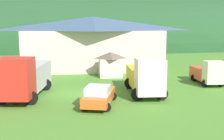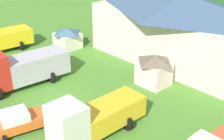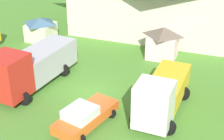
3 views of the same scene
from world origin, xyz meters
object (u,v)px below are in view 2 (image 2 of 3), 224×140
Objects in this scene: depot_building at (180,27)px; service_pickup_orange at (21,120)px; play_shed_pink at (154,69)px; crane_truck_red at (18,68)px; play_shed_cream at (68,38)px; heavy_rig_striped at (92,118)px.

depot_building is 3.81× the size of service_pickup_orange.
play_shed_pink reaches higher than service_pickup_orange.
crane_truck_red is (-8.44, -9.25, 0.29)m from play_shed_pink.
play_shed_pink is (13.08, 0.20, 0.28)m from play_shed_cream.
play_shed_pink is 9.72m from heavy_rig_striped.
play_shed_pink is (1.79, -6.23, -2.24)m from depot_building.
depot_building reaches higher than play_shed_pink.
depot_building reaches higher than heavy_rig_striped.
service_pickup_orange is at bearing -91.37° from depot_building.
service_pickup_orange is at bearing -100.03° from play_shed_pink.
crane_truck_red is 7.14m from service_pickup_orange.
service_pickup_orange is (6.20, -3.40, -1.02)m from crane_truck_red.
crane_truck_red is 1.65× the size of service_pickup_orange.
play_shed_cream is at bearing -119.67° from heavy_rig_striped.
play_shed_pink is at bearing -175.78° from service_pickup_orange.
depot_building is at bearing 29.64° from play_shed_cream.
depot_building is 16.96m from crane_truck_red.
play_shed_pink reaches higher than play_shed_cream.
crane_truck_red is at bearing -113.26° from depot_building.
depot_building reaches higher than service_pickup_orange.
heavy_rig_striped reaches higher than play_shed_cream.
heavy_rig_striped is at bearing -31.43° from play_shed_cream.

